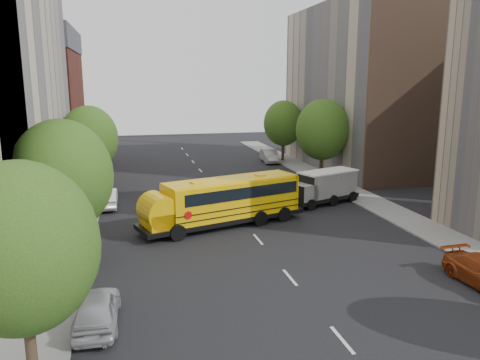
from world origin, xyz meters
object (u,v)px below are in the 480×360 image
object	(u,v)px
street_tree_4	(322,130)
parked_car_4	(316,178)
street_tree_0	(21,248)
parked_car_0	(97,309)
street_tree_1	(62,176)
parked_car_5	(270,156)
school_bus	(222,200)
parked_car_1	(106,198)
safari_truck	(324,187)
street_tree_5	(283,123)
street_tree_2	(89,138)

from	to	relation	value
street_tree_4	parked_car_4	size ratio (longest dim) A/B	1.85
street_tree_0	street_tree_4	bearing A→B (deg)	51.84
parked_car_0	street_tree_1	bearing A→B (deg)	-72.79
street_tree_4	parked_car_5	xyz separation A→B (m)	(-1.87, 11.48, -4.28)
parked_car_4	street_tree_1	bearing A→B (deg)	-147.78
street_tree_0	school_bus	world-z (taller)	street_tree_0
school_bus	street_tree_1	bearing A→B (deg)	-168.05
parked_car_1	parked_car_4	distance (m)	19.48
street_tree_1	safari_truck	distance (m)	21.06
parked_car_4	parked_car_5	world-z (taller)	parked_car_5
street_tree_4	street_tree_0	bearing A→B (deg)	-128.16
street_tree_5	school_bus	bearing A→B (deg)	-117.11
parked_car_1	street_tree_1	bearing A→B (deg)	83.05
street_tree_4	school_bus	size ratio (longest dim) A/B	0.67
street_tree_4	safari_truck	world-z (taller)	street_tree_4
street_tree_2	street_tree_1	bearing A→B (deg)	-90.00
school_bus	parked_car_1	bearing A→B (deg)	120.86
parked_car_1	parked_car_5	xyz separation A→B (m)	(18.68, 17.21, 0.04)
street_tree_0	school_bus	distance (m)	18.08
parked_car_0	parked_car_5	bearing A→B (deg)	-114.91
street_tree_2	parked_car_1	distance (m)	7.18
street_tree_2	school_bus	distance (m)	16.08
street_tree_1	school_bus	xyz separation A→B (m)	(9.32, 5.24, -3.10)
street_tree_4	parked_car_1	bearing A→B (deg)	-164.41
parked_car_0	safari_truck	bearing A→B (deg)	-134.23
safari_truck	street_tree_1	bearing A→B (deg)	-174.20
street_tree_2	street_tree_4	size ratio (longest dim) A/B	0.95
parked_car_1	street_tree_5	bearing A→B (deg)	-139.40
street_tree_0	safari_truck	bearing A→B (deg)	46.22
street_tree_1	safari_truck	size ratio (longest dim) A/B	1.20
parked_car_0	parked_car_4	world-z (taller)	parked_car_4
street_tree_1	street_tree_2	xyz separation A→B (m)	(0.00, 18.00, -0.12)
street_tree_1	safari_truck	world-z (taller)	street_tree_1
street_tree_1	street_tree_5	distance (m)	37.20
street_tree_1	parked_car_4	world-z (taller)	street_tree_1
street_tree_4	parked_car_1	world-z (taller)	street_tree_4
street_tree_5	parked_car_1	bearing A→B (deg)	-139.20
street_tree_0	street_tree_4	distance (m)	35.61
street_tree_1	street_tree_5	world-z (taller)	street_tree_1
parked_car_1	parked_car_4	bearing A→B (deg)	-169.65
parked_car_1	parked_car_4	xyz separation A→B (m)	(19.15, 3.56, -0.02)
street_tree_4	street_tree_5	world-z (taller)	street_tree_4
parked_car_0	parked_car_4	size ratio (longest dim) A/B	0.98
parked_car_0	parked_car_1	size ratio (longest dim) A/B	0.92
safari_truck	parked_car_0	xyz separation A→B (m)	(-16.71, -16.05, -0.68)
safari_truck	street_tree_5	bearing A→B (deg)	59.53
parked_car_0	street_tree_5	bearing A→B (deg)	-116.87
street_tree_1	parked_car_1	xyz separation A→B (m)	(1.45, 12.27, -4.19)
street_tree_0	street_tree_2	world-z (taller)	street_tree_2
street_tree_2	street_tree_5	xyz separation A→B (m)	(22.00, 12.00, -0.12)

